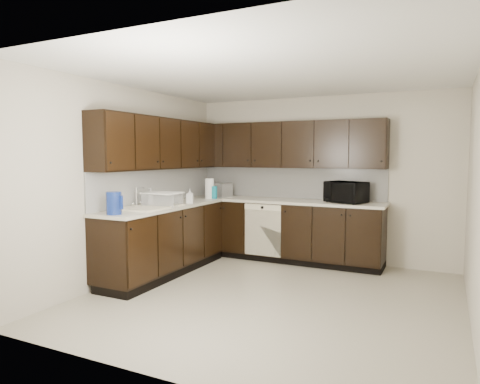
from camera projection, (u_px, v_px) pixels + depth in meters
name	position (u px, v px, depth m)	size (l,w,h in m)	color
floor	(271.00, 298.00, 4.85)	(4.00, 4.00, 0.00)	#A19A85
ceiling	(273.00, 73.00, 4.64)	(4.00, 4.00, 0.00)	white
wall_back	(320.00, 179.00, 6.54)	(4.00, 0.02, 2.50)	#B9B09D
wall_left	(130.00, 183.00, 5.61)	(0.02, 4.00, 2.50)	#B9B09D
wall_right	(477.00, 195.00, 3.88)	(0.02, 4.00, 2.50)	#B9B09D
wall_front	(166.00, 208.00, 2.95)	(4.00, 0.02, 2.50)	#B9B09D
lower_cabinets	(235.00, 237.00, 6.25)	(3.00, 2.80, 0.90)	black
countertop	(235.00, 203.00, 6.20)	(3.03, 2.83, 0.04)	beige
backsplash	(229.00, 184.00, 6.46)	(3.00, 2.80, 0.48)	silver
upper_cabinets	(232.00, 144.00, 6.26)	(3.00, 2.80, 0.70)	black
dishwasher	(263.00, 227.00, 6.37)	(0.58, 0.04, 0.78)	beige
sink	(150.00, 212.00, 5.49)	(0.54, 0.82, 0.42)	beige
microwave	(346.00, 192.00, 6.07)	(0.54, 0.37, 0.30)	black
soap_bottle_a	(190.00, 196.00, 6.00)	(0.09, 0.09, 0.20)	gray
soap_bottle_b	(151.00, 196.00, 5.79)	(0.09, 0.09, 0.23)	gray
toaster_oven	(219.00, 190.00, 6.94)	(0.36, 0.27, 0.22)	silver
storage_bin	(163.00, 199.00, 5.66)	(0.45, 0.33, 0.18)	white
blue_pitcher	(114.00, 203.00, 4.85)	(0.17, 0.17, 0.26)	navy
teal_tumbler	(214.00, 192.00, 6.62)	(0.09, 0.09, 0.19)	#0C778E
paper_towel_roll	(210.00, 188.00, 6.65)	(0.14, 0.14, 0.31)	white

